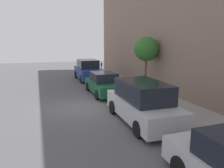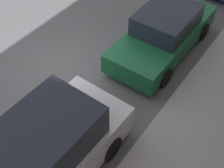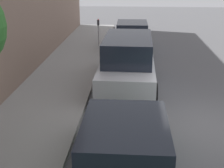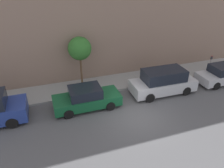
# 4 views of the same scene
# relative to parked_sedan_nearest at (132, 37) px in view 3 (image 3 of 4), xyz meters

# --- Properties ---
(ground_plane) EXTENTS (60.00, 60.00, 0.00)m
(ground_plane) POSITION_rel_parked_sedan_nearest_xyz_m (-2.11, 8.70, -0.72)
(ground_plane) COLOR #515154
(sidewalk) EXTENTS (2.66, 32.00, 0.15)m
(sidewalk) POSITION_rel_parked_sedan_nearest_xyz_m (2.72, 8.70, -0.65)
(sidewalk) COLOR gray
(sidewalk) RESTS_ON ground_plane
(parked_sedan_nearest) EXTENTS (1.92, 4.52, 1.54)m
(parked_sedan_nearest) POSITION_rel_parked_sedan_nearest_xyz_m (0.00, 0.00, 0.00)
(parked_sedan_nearest) COLOR #B7BABF
(parked_sedan_nearest) RESTS_ON ground_plane
(parked_minivan_second) EXTENTS (2.02, 4.94, 1.90)m
(parked_minivan_second) POSITION_rel_parked_sedan_nearest_xyz_m (0.11, 5.62, 0.20)
(parked_minivan_second) COLOR #B7BABF
(parked_minivan_second) RESTS_ON ground_plane
(parked_sedan_third) EXTENTS (1.92, 4.51, 1.54)m
(parked_sedan_third) POSITION_rel_parked_sedan_nearest_xyz_m (0.05, 11.52, 0.00)
(parked_sedan_third) COLOR #14512D
(parked_sedan_third) RESTS_ON ground_plane
(parking_meter_near) EXTENTS (0.11, 0.15, 1.50)m
(parking_meter_near) POSITION_rel_parked_sedan_nearest_xyz_m (1.84, -0.21, 0.34)
(parking_meter_near) COLOR #ADADB2
(parking_meter_near) RESTS_ON sidewalk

